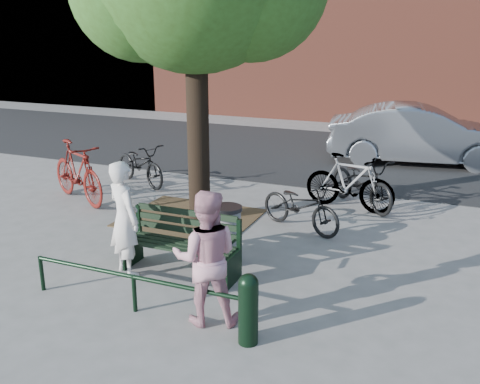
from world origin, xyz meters
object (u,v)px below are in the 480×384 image
at_px(bicycle_c, 301,206).
at_px(person_left, 124,219).
at_px(person_right, 206,258).
at_px(parked_car, 420,135).
at_px(litter_bin, 227,235).
at_px(park_bench, 182,241).
at_px(bollard, 248,307).

bearing_deg(bicycle_c, person_left, 169.18).
xyz_separation_m(person_right, bicycle_c, (0.15, 3.48, -0.39)).
bearing_deg(person_right, parked_car, -122.34).
height_order(litter_bin, parked_car, parked_car).
xyz_separation_m(park_bench, bicycle_c, (1.10, 2.36, -0.03)).
height_order(person_left, bicycle_c, person_left).
distance_m(person_left, bollard, 2.58).
bearing_deg(bollard, litter_bin, 120.22).
height_order(park_bench, parked_car, parked_car).
bearing_deg(person_left, bicycle_c, -95.57).
height_order(person_right, bicycle_c, person_right).
bearing_deg(bollard, bicycle_c, 97.61).
distance_m(park_bench, litter_bin, 0.72).
bearing_deg(bicycle_c, park_bench, 178.19).
bearing_deg(bollard, person_right, 158.52).
xyz_separation_m(litter_bin, parked_car, (2.09, 7.83, 0.32)).
bearing_deg(litter_bin, person_right, -74.41).
distance_m(person_left, litter_bin, 1.56).
bearing_deg(person_right, person_left, -46.98).
height_order(bollard, parked_car, parked_car).
relative_size(litter_bin, parked_car, 0.19).
xyz_separation_m(person_left, bicycle_c, (1.84, 2.72, -0.40)).
relative_size(bollard, bicycle_c, 0.50).
bearing_deg(parked_car, bicycle_c, 156.73).
relative_size(park_bench, parked_car, 0.37).
xyz_separation_m(person_left, person_right, (1.69, -0.77, -0.01)).
height_order(bollard, litter_bin, litter_bin).
bearing_deg(person_right, park_bench, -72.48).
bearing_deg(person_right, bollard, 135.96).
relative_size(person_left, bollard, 1.97).
bearing_deg(person_right, litter_bin, -96.97).
xyz_separation_m(park_bench, parked_car, (2.58, 8.35, 0.31)).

